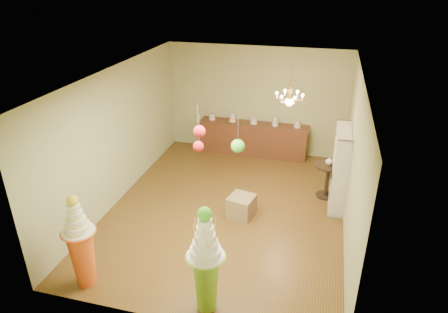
% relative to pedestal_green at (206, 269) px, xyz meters
% --- Properties ---
extents(floor, '(6.50, 6.50, 0.00)m').
position_rel_pedestal_green_xyz_m(floor, '(-0.39, 2.85, -0.76)').
color(floor, brown).
rests_on(floor, ground).
extents(ceiling, '(6.50, 6.50, 0.00)m').
position_rel_pedestal_green_xyz_m(ceiling, '(-0.39, 2.85, 2.24)').
color(ceiling, silver).
rests_on(ceiling, ground).
extents(wall_back, '(5.00, 0.04, 3.00)m').
position_rel_pedestal_green_xyz_m(wall_back, '(-0.39, 6.10, 0.74)').
color(wall_back, tan).
rests_on(wall_back, ground).
extents(wall_front, '(5.00, 0.04, 3.00)m').
position_rel_pedestal_green_xyz_m(wall_front, '(-0.39, -0.40, 0.74)').
color(wall_front, tan).
rests_on(wall_front, ground).
extents(wall_left, '(0.04, 6.50, 3.00)m').
position_rel_pedestal_green_xyz_m(wall_left, '(-2.89, 2.85, 0.74)').
color(wall_left, tan).
rests_on(wall_left, ground).
extents(wall_right, '(0.04, 6.50, 3.00)m').
position_rel_pedestal_green_xyz_m(wall_right, '(2.11, 2.85, 0.74)').
color(wall_right, tan).
rests_on(wall_right, ground).
extents(pedestal_green, '(0.59, 0.59, 1.84)m').
position_rel_pedestal_green_xyz_m(pedestal_green, '(0.00, 0.00, 0.00)').
color(pedestal_green, '#83C02A').
rests_on(pedestal_green, floor).
extents(pedestal_orange, '(0.68, 0.68, 1.71)m').
position_rel_pedestal_green_xyz_m(pedestal_orange, '(-2.12, 0.00, -0.07)').
color(pedestal_orange, '#E0581A').
rests_on(pedestal_orange, floor).
extents(burlap_riser, '(0.61, 0.61, 0.47)m').
position_rel_pedestal_green_xyz_m(burlap_riser, '(-0.03, 2.65, -0.52)').
color(burlap_riser, '#8D724D').
rests_on(burlap_riser, floor).
extents(sideboard, '(3.04, 0.54, 1.16)m').
position_rel_pedestal_green_xyz_m(sideboard, '(-0.39, 5.82, -0.28)').
color(sideboard, '#582E1B').
rests_on(sideboard, floor).
extents(shelving_unit, '(0.33, 1.20, 1.80)m').
position_rel_pedestal_green_xyz_m(shelving_unit, '(1.94, 3.65, 0.14)').
color(shelving_unit, beige).
rests_on(shelving_unit, floor).
extents(round_table, '(0.78, 0.78, 0.83)m').
position_rel_pedestal_green_xyz_m(round_table, '(1.71, 3.94, -0.22)').
color(round_table, black).
rests_on(round_table, floor).
extents(vase, '(0.23, 0.23, 0.19)m').
position_rel_pedestal_green_xyz_m(vase, '(1.71, 3.94, 0.16)').
color(vase, beige).
rests_on(vase, round_table).
extents(pom_red_left, '(0.18, 0.18, 0.84)m').
position_rel_pedestal_green_xyz_m(pom_red_left, '(-0.44, 1.11, 1.49)').
color(pom_red_left, '#3E342D').
rests_on(pom_red_left, ceiling).
extents(pom_green_mid, '(0.24, 0.24, 1.09)m').
position_rel_pedestal_green_xyz_m(pom_green_mid, '(0.07, 1.75, 1.28)').
color(pom_green_mid, '#3E342D').
rests_on(pom_green_mid, ceiling).
extents(pom_red_right, '(0.18, 0.18, 0.41)m').
position_rel_pedestal_green_xyz_m(pom_red_right, '(-0.28, 0.70, 1.92)').
color(pom_red_right, '#3E342D').
rests_on(pom_red_right, ceiling).
extents(chandelier, '(0.65, 0.65, 0.85)m').
position_rel_pedestal_green_xyz_m(chandelier, '(0.72, 3.84, 1.54)').
color(chandelier, '#EDA453').
rests_on(chandelier, ceiling).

